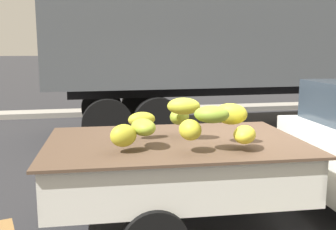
% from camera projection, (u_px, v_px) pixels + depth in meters
% --- Properties ---
extents(ground, '(220.00, 220.00, 0.00)m').
position_uv_depth(ground, '(246.00, 214.00, 5.04)').
color(ground, '#28282B').
extents(curb_strip, '(80.00, 0.80, 0.16)m').
position_uv_depth(curb_strip, '(149.00, 111.00, 12.91)').
color(curb_strip, gray).
rests_on(curb_strip, ground).
extents(semi_trailer, '(12.04, 2.79, 3.95)m').
position_uv_depth(semi_trailer, '(284.00, 31.00, 10.00)').
color(semi_trailer, '#4C5156').
rests_on(semi_trailer, ground).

